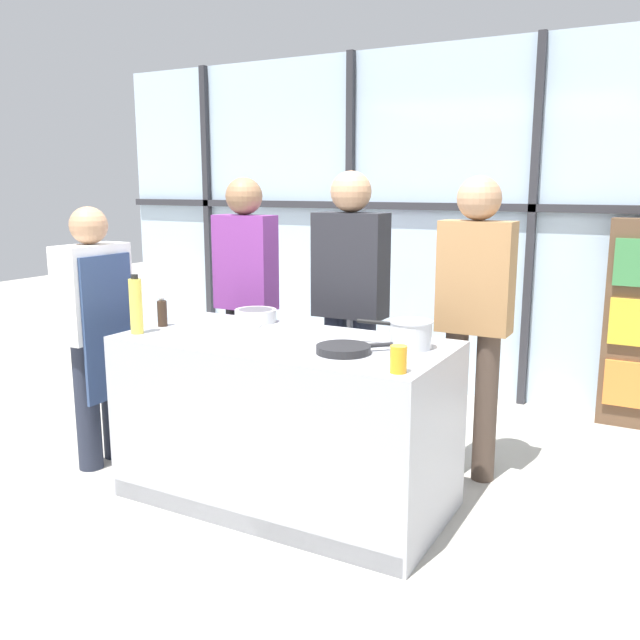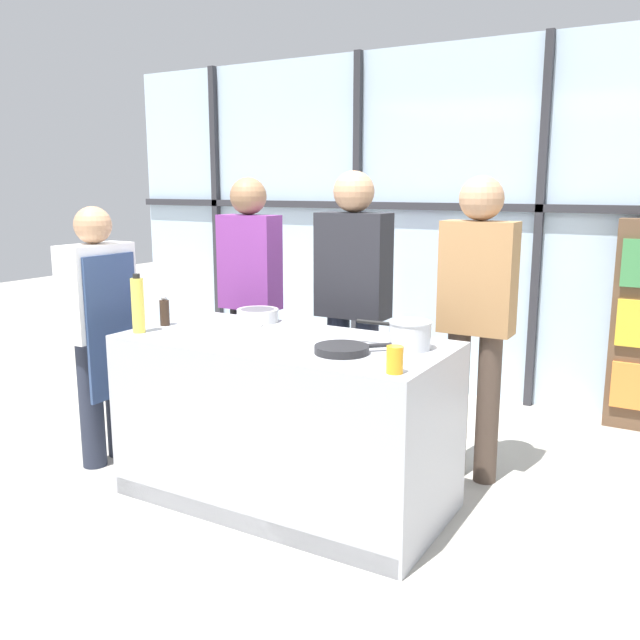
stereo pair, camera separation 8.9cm
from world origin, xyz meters
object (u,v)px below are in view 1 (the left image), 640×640
object	(u,v)px
spectator_far_left	(246,289)
pepper_grinder	(162,312)
juice_glass_near	(398,359)
oil_bottle	(136,306)
spectator_center_left	(350,296)
white_plate	(238,325)
chef	(96,324)
frying_pan	(345,349)
saucepan	(410,334)
mixing_bowl	(256,315)
spectator_center_right	(474,308)

from	to	relation	value
spectator_far_left	pepper_grinder	distance (m)	0.84
pepper_grinder	juice_glass_near	distance (m)	1.59
oil_bottle	juice_glass_near	distance (m)	1.56
spectator_center_left	white_plate	xyz separation A→B (m)	(-0.40, -0.64, -0.11)
chef	oil_bottle	bearing A→B (deg)	71.44
frying_pan	oil_bottle	world-z (taller)	oil_bottle
spectator_far_left	frying_pan	size ratio (longest dim) A/B	4.50
frying_pan	saucepan	distance (m)	0.35
white_plate	mixing_bowl	bearing A→B (deg)	86.07
frying_pan	juice_glass_near	distance (m)	0.41
spectator_center_right	saucepan	bearing A→B (deg)	78.94
white_plate	pepper_grinder	xyz separation A→B (m)	(-0.39, -0.20, 0.07)
oil_bottle	spectator_center_right	bearing A→B (deg)	34.06
chef	saucepan	size ratio (longest dim) A/B	4.02
spectator_far_left	frying_pan	xyz separation A→B (m)	(1.21, -0.91, -0.09)
white_plate	spectator_far_left	bearing A→B (deg)	121.30
chef	frying_pan	size ratio (longest dim) A/B	4.06
chef	juice_glass_near	distance (m)	2.06
oil_bottle	juice_glass_near	size ratio (longest dim) A/B	2.73
chef	spectator_center_left	bearing A→B (deg)	125.13
chef	frying_pan	distance (m)	1.69
spectator_center_left	oil_bottle	size ratio (longest dim) A/B	5.51
mixing_bowl	juice_glass_near	world-z (taller)	juice_glass_near
mixing_bowl	spectator_far_left	bearing A→B (deg)	129.88
saucepan	mixing_bowl	bearing A→B (deg)	170.15
spectator_center_right	pepper_grinder	xyz separation A→B (m)	(-1.58, -0.84, -0.03)
spectator_center_left	saucepan	bearing A→B (deg)	134.81
spectator_far_left	juice_glass_near	distance (m)	1.92
frying_pan	white_plate	xyz separation A→B (m)	(-0.82, 0.26, -0.01)
chef	oil_bottle	size ratio (longest dim) A/B	4.87
juice_glass_near	frying_pan	bearing A→B (deg)	150.78
chef	pepper_grinder	xyz separation A→B (m)	(0.48, 0.05, 0.10)
spectator_far_left	white_plate	world-z (taller)	spectator_far_left
frying_pan	spectator_center_left	bearing A→B (deg)	114.71
spectator_center_left	white_plate	size ratio (longest dim) A/B	6.86
chef	saucepan	bearing A→B (deg)	96.79
spectator_center_left	pepper_grinder	xyz separation A→B (m)	(-0.79, -0.84, -0.03)
chef	mixing_bowl	world-z (taller)	chef
spectator_far_left	spectator_center_left	bearing A→B (deg)	-180.00
chef	saucepan	distance (m)	1.95
mixing_bowl	pepper_grinder	size ratio (longest dim) A/B	1.37
white_plate	pepper_grinder	size ratio (longest dim) A/B	1.44
pepper_grinder	frying_pan	bearing A→B (deg)	-3.11
spectator_center_left	saucepan	size ratio (longest dim) A/B	4.55
spectator_center_right	juice_glass_near	xyz separation A→B (m)	(-0.01, -1.11, -0.05)
spectator_far_left	oil_bottle	world-z (taller)	spectator_far_left
spectator_far_left	oil_bottle	xyz separation A→B (m)	(0.01, -1.06, 0.05)
oil_bottle	pepper_grinder	size ratio (longest dim) A/B	1.80
chef	juice_glass_near	size ratio (longest dim) A/B	13.28
mixing_bowl	pepper_grinder	distance (m)	0.54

